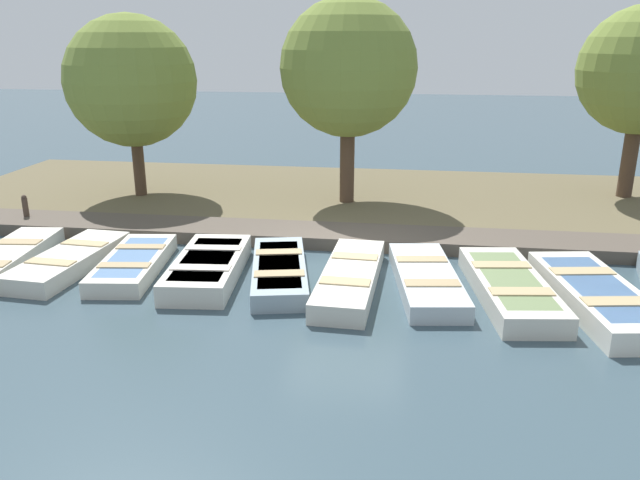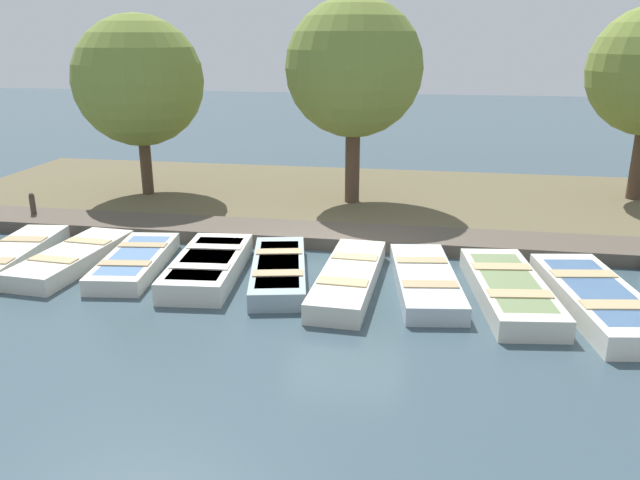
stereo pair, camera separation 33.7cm
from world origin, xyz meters
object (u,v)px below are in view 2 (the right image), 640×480
(rowboat_5, at_px, (349,278))
(park_tree_left, at_px, (354,69))
(mooring_post_near, at_px, (33,209))
(rowboat_7, at_px, (509,289))
(park_tree_far_left, at_px, (139,81))
(rowboat_3, at_px, (208,266))
(rowboat_4, at_px, (279,270))
(rowboat_1, at_px, (72,258))
(rowboat_2, at_px, (135,261))
(rowboat_8, at_px, (598,299))
(rowboat_0, at_px, (8,257))
(rowboat_6, at_px, (425,280))

(rowboat_5, distance_m, park_tree_left, 6.82)
(mooring_post_near, height_order, park_tree_left, park_tree_left)
(rowboat_5, xyz_separation_m, rowboat_7, (0.08, 2.89, 0.00))
(park_tree_far_left, relative_size, park_tree_left, 0.93)
(rowboat_3, distance_m, park_tree_far_left, 7.47)
(rowboat_4, xyz_separation_m, park_tree_far_left, (-5.53, -5.20, 3.13))
(rowboat_4, bearing_deg, rowboat_1, -101.51)
(rowboat_3, relative_size, rowboat_4, 0.93)
(rowboat_4, height_order, mooring_post_near, mooring_post_near)
(rowboat_3, bearing_deg, rowboat_4, 89.07)
(rowboat_2, relative_size, rowboat_5, 0.85)
(rowboat_2, distance_m, rowboat_5, 4.38)
(rowboat_1, height_order, rowboat_8, rowboat_8)
(mooring_post_near, bearing_deg, rowboat_0, 23.48)
(rowboat_8, bearing_deg, rowboat_1, -101.80)
(rowboat_3, height_order, rowboat_4, rowboat_3)
(rowboat_7, bearing_deg, park_tree_left, -156.44)
(rowboat_1, relative_size, rowboat_8, 0.84)
(rowboat_3, relative_size, rowboat_8, 0.83)
(rowboat_1, relative_size, mooring_post_near, 3.83)
(rowboat_5, bearing_deg, park_tree_far_left, -128.54)
(rowboat_3, xyz_separation_m, rowboat_6, (-0.08, 4.20, -0.04))
(rowboat_5, bearing_deg, rowboat_0, -87.92)
(rowboat_1, distance_m, rowboat_5, 5.71)
(rowboat_0, bearing_deg, rowboat_6, 84.72)
(rowboat_3, xyz_separation_m, rowboat_7, (0.17, 5.68, -0.02))
(rowboat_2, bearing_deg, rowboat_4, 82.38)
(rowboat_0, height_order, rowboat_3, rowboat_3)
(rowboat_3, bearing_deg, rowboat_8, 81.87)
(rowboat_3, bearing_deg, rowboat_0, -94.33)
(rowboat_1, xyz_separation_m, rowboat_6, (-0.03, 7.12, -0.01))
(rowboat_0, distance_m, rowboat_3, 4.30)
(rowboat_4, relative_size, rowboat_8, 0.88)
(mooring_post_near, relative_size, park_tree_far_left, 0.16)
(rowboat_0, relative_size, rowboat_5, 1.02)
(rowboat_1, height_order, mooring_post_near, mooring_post_near)
(rowboat_8, bearing_deg, rowboat_4, -104.13)
(rowboat_1, distance_m, rowboat_8, 10.06)
(rowboat_3, xyz_separation_m, rowboat_8, (0.39, 7.12, -0.01))
(park_tree_left, bearing_deg, rowboat_3, -20.44)
(rowboat_1, distance_m, park_tree_left, 8.36)
(rowboat_7, xyz_separation_m, park_tree_left, (-5.89, -3.55, 3.49))
(rowboat_3, height_order, rowboat_7, rowboat_3)
(rowboat_0, relative_size, rowboat_6, 1.07)
(mooring_post_near, bearing_deg, park_tree_far_left, 151.15)
(rowboat_8, relative_size, park_tree_far_left, 0.73)
(rowboat_5, relative_size, rowboat_6, 1.05)
(rowboat_7, bearing_deg, park_tree_far_left, -128.97)
(rowboat_0, relative_size, rowboat_2, 1.20)
(rowboat_5, bearing_deg, rowboat_7, 90.89)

